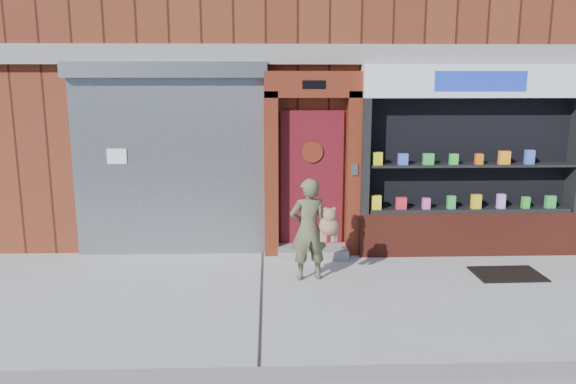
{
  "coord_description": "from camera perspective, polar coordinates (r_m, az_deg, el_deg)",
  "views": [
    {
      "loc": [
        -1.44,
        -6.86,
        2.79
      ],
      "look_at": [
        -1.16,
        1.0,
        1.19
      ],
      "focal_mm": 35.0,
      "sensor_mm": 36.0,
      "label": 1
    }
  ],
  "objects": [
    {
      "name": "doormat",
      "position": [
        8.8,
        21.39,
        -7.76
      ],
      "size": [
        0.97,
        0.69,
        0.02
      ],
      "primitive_type": "cube",
      "rotation": [
        0.0,
        0.0,
        0.02
      ],
      "color": "black",
      "rests_on": "ground"
    },
    {
      "name": "red_door_bay",
      "position": [
        8.85,
        2.5,
        2.8
      ],
      "size": [
        1.52,
        0.58,
        2.9
      ],
      "color": "#5B1E0F",
      "rests_on": "ground"
    },
    {
      "name": "building",
      "position": [
        12.99,
        4.57,
        16.77
      ],
      "size": [
        12.0,
        8.16,
        8.0
      ],
      "color": "#612716",
      "rests_on": "ground"
    },
    {
      "name": "shutter_bay",
      "position": [
        8.99,
        -12.02,
        4.38
      ],
      "size": [
        3.1,
        0.3,
        3.04
      ],
      "color": "gray",
      "rests_on": "ground"
    },
    {
      "name": "woman",
      "position": [
        7.82,
        2.3,
        -3.75
      ],
      "size": [
        0.7,
        0.53,
        1.45
      ],
      "color": "#535739",
      "rests_on": "ground"
    },
    {
      "name": "ground",
      "position": [
        7.54,
        9.29,
        -10.39
      ],
      "size": [
        80.0,
        80.0,
        0.0
      ],
      "primitive_type": "plane",
      "color": "#9E9E99",
      "rests_on": "ground"
    },
    {
      "name": "curb",
      "position": [
        5.63,
        13.74,
        -17.87
      ],
      "size": [
        60.0,
        0.3,
        0.12
      ],
      "primitive_type": "cube",
      "color": "gray",
      "rests_on": "ground"
    },
    {
      "name": "pharmacy_bay",
      "position": [
        9.35,
        17.97,
        2.19
      ],
      "size": [
        3.5,
        0.41,
        3.0
      ],
      "color": "maroon",
      "rests_on": "ground"
    }
  ]
}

